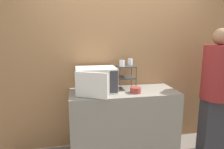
% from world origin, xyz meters
% --- Properties ---
extents(wall_back, '(8.00, 0.06, 2.60)m').
position_xyz_m(wall_back, '(0.00, 0.64, 1.30)').
color(wall_back, '#9E7047').
rests_on(wall_back, ground_plane).
extents(counter, '(1.45, 0.60, 0.91)m').
position_xyz_m(counter, '(0.00, 0.30, 0.46)').
color(counter, gray).
rests_on(counter, ground_plane).
extents(microwave, '(0.54, 0.58, 0.32)m').
position_xyz_m(microwave, '(-0.37, 0.33, 1.07)').
color(microwave, silver).
rests_on(microwave, counter).
extents(dish_rack, '(0.23, 0.24, 0.33)m').
position_xyz_m(dish_rack, '(0.06, 0.40, 1.15)').
color(dish_rack, '#333333').
rests_on(dish_rack, counter).
extents(glass_front_left, '(0.07, 0.07, 0.09)m').
position_xyz_m(glass_front_left, '(-0.02, 0.33, 1.29)').
color(glass_front_left, silver).
rests_on(glass_front_left, dish_rack).
extents(glass_back_right, '(0.07, 0.07, 0.09)m').
position_xyz_m(glass_back_right, '(0.13, 0.47, 1.29)').
color(glass_back_right, silver).
rests_on(glass_back_right, dish_rack).
extents(bowl, '(0.14, 0.14, 0.08)m').
position_xyz_m(bowl, '(0.13, 0.18, 0.95)').
color(bowl, maroon).
rests_on(bowl, counter).
extents(person, '(0.40, 0.40, 1.75)m').
position_xyz_m(person, '(1.24, 0.09, 0.97)').
color(person, '#2D2D33').
rests_on(person, ground_plane).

